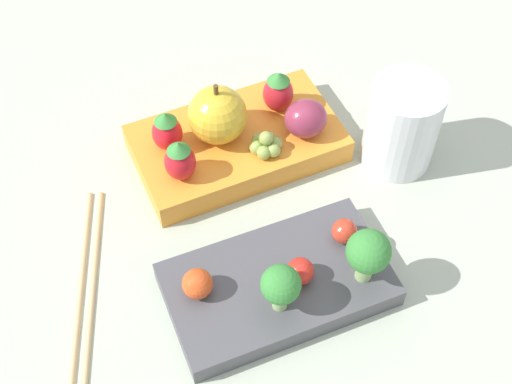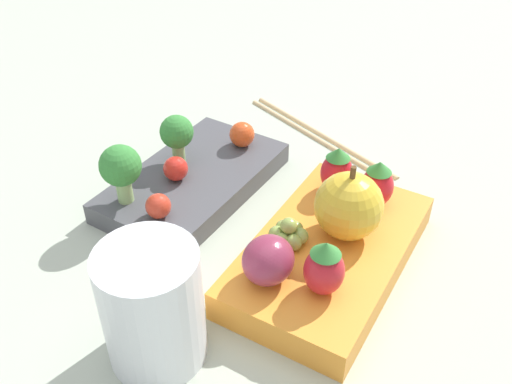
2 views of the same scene
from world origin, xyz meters
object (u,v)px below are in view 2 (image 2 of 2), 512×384
object	(u,v)px
cherry_tomato_0	(158,206)
cherry_tomato_2	(242,134)
cherry_tomato_1	(176,169)
grape_cluster	(288,234)
chopsticks_pair	(319,135)
bento_box_savoury	(194,181)
strawberry_0	(324,268)
broccoli_floret_0	(177,133)
bento_box_fruit	(329,254)
drinking_cup	(152,307)
apple	(349,206)
plum	(268,260)
strawberry_2	(377,184)
strawberry_1	(337,170)
broccoli_floret_1	(121,168)

from	to	relation	value
cherry_tomato_0	cherry_tomato_2	size ratio (longest dim) A/B	0.86
cherry_tomato_1	grape_cluster	xyz separation A→B (m)	(-0.01, -0.13, 0.00)
cherry_tomato_1	chopsticks_pair	bearing A→B (deg)	-15.64
bento_box_savoury	strawberry_0	distance (m)	0.19
broccoli_floret_0	cherry_tomato_2	bearing A→B (deg)	-27.45
bento_box_fruit	drinking_cup	xyz separation A→B (m)	(-0.14, 0.05, 0.03)
apple	strawberry_0	size ratio (longest dim) A/B	1.42
bento_box_savoury	cherry_tomato_1	world-z (taller)	cherry_tomato_1
bento_box_fruit	chopsticks_pair	distance (m)	0.20
plum	broccoli_floret_0	bearing A→B (deg)	64.55
strawberry_2	grape_cluster	world-z (taller)	strawberry_2
apple	plum	size ratio (longest dim) A/B	1.60
grape_cluster	chopsticks_pair	world-z (taller)	grape_cluster
strawberry_1	plum	world-z (taller)	strawberry_1
strawberry_0	bento_box_fruit	bearing A→B (deg)	24.92
drinking_cup	bento_box_fruit	bearing A→B (deg)	-18.93
cherry_tomato_1	cherry_tomato_2	world-z (taller)	cherry_tomato_2
cherry_tomato_2	broccoli_floret_1	bearing A→B (deg)	169.39
strawberry_0	drinking_cup	size ratio (longest dim) A/B	0.50
cherry_tomato_2	plum	distance (m)	0.19
apple	plum	bearing A→B (deg)	166.12
bento_box_fruit	drinking_cup	distance (m)	0.15
bento_box_savoury	strawberry_1	world-z (taller)	strawberry_1
bento_box_fruit	chopsticks_pair	xyz separation A→B (m)	(0.16, 0.11, -0.01)
bento_box_fruit	plum	size ratio (longest dim) A/B	5.10
cherry_tomato_1	strawberry_2	bearing A→B (deg)	-66.79
bento_box_savoury	bento_box_fruit	xyz separation A→B (m)	(-0.01, -0.15, 0.00)
broccoli_floret_0	plum	distance (m)	0.18
bento_box_fruit	cherry_tomato_2	size ratio (longest dim) A/B	8.11
apple	cherry_tomato_1	bearing A→B (deg)	98.10
cherry_tomato_0	strawberry_0	bearing A→B (deg)	-87.21
cherry_tomato_2	bento_box_fruit	bearing A→B (deg)	-116.69
strawberry_0	chopsticks_pair	size ratio (longest dim) A/B	0.21
strawberry_0	cherry_tomato_1	bearing A→B (deg)	77.56
broccoli_floret_1	strawberry_0	distance (m)	0.19
bento_box_savoury	cherry_tomato_1	xyz separation A→B (m)	(-0.02, 0.01, 0.02)
strawberry_1	chopsticks_pair	xyz separation A→B (m)	(0.10, 0.08, -0.04)
cherry_tomato_1	broccoli_floret_1	bearing A→B (deg)	165.80
cherry_tomato_2	plum	xyz separation A→B (m)	(-0.14, -0.13, 0.01)
bento_box_savoury	strawberry_0	world-z (taller)	strawberry_0
cherry_tomato_1	chopsticks_pair	xyz separation A→B (m)	(0.17, -0.05, -0.03)
cherry_tomato_1	apple	world-z (taller)	apple
broccoli_floret_1	strawberry_1	size ratio (longest dim) A/B	1.27
strawberry_1	drinking_cup	distance (m)	0.20
apple	plum	world-z (taller)	apple
broccoli_floret_0	chopsticks_pair	bearing A→B (deg)	-24.19
bento_box_fruit	grape_cluster	size ratio (longest dim) A/B	6.46
bento_box_fruit	drinking_cup	bearing A→B (deg)	161.07
plum	broccoli_floret_1	bearing A→B (deg)	88.29
cherry_tomato_1	cherry_tomato_2	xyz separation A→B (m)	(0.08, -0.01, 0.00)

